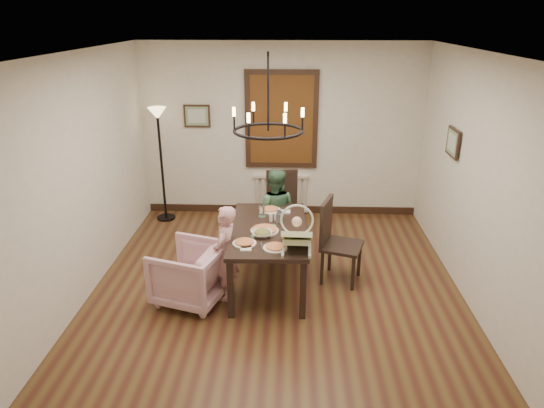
# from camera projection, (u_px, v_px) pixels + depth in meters

# --- Properties ---
(room_shell) EXTENTS (4.51, 5.00, 2.81)m
(room_shell) POSITION_uv_depth(u_px,v_px,m) (278.00, 172.00, 5.82)
(room_shell) COLOR brown
(room_shell) RESTS_ON ground
(dining_table) EXTENTS (0.94, 1.64, 0.76)m
(dining_table) POSITION_uv_depth(u_px,v_px,m) (269.00, 234.00, 5.88)
(dining_table) COLOR black
(dining_table) RESTS_ON room_shell
(chair_far) EXTENTS (0.54, 0.54, 1.05)m
(chair_far) POSITION_uv_depth(u_px,v_px,m) (284.00, 208.00, 7.07)
(chair_far) COLOR black
(chair_far) RESTS_ON room_shell
(chair_right) EXTENTS (0.60, 0.60, 1.08)m
(chair_right) POSITION_uv_depth(u_px,v_px,m) (342.00, 241.00, 6.00)
(chair_right) COLOR black
(chair_right) RESTS_ON room_shell
(armchair) EXTENTS (0.96, 0.95, 0.70)m
(armchair) POSITION_uv_depth(u_px,v_px,m) (190.00, 273.00, 5.65)
(armchair) COLOR beige
(armchair) RESTS_ON room_shell
(elderly_woman) EXTENTS (0.30, 0.39, 0.96)m
(elderly_woman) POSITION_uv_depth(u_px,v_px,m) (226.00, 261.00, 5.66)
(elderly_woman) COLOR #CB8F94
(elderly_woman) RESTS_ON room_shell
(seated_man) EXTENTS (0.54, 0.44, 1.02)m
(seated_man) POSITION_uv_depth(u_px,v_px,m) (275.00, 218.00, 6.76)
(seated_man) COLOR #416D4B
(seated_man) RESTS_ON room_shell
(baby_bouncer) EXTENTS (0.40, 0.54, 0.35)m
(baby_bouncer) POSITION_uv_depth(u_px,v_px,m) (297.00, 234.00, 5.28)
(baby_bouncer) COLOR beige
(baby_bouncer) RESTS_ON dining_table
(salad_bowl) EXTENTS (0.28, 0.28, 0.07)m
(salad_bowl) POSITION_uv_depth(u_px,v_px,m) (262.00, 234.00, 5.62)
(salad_bowl) COLOR white
(salad_bowl) RESTS_ON dining_table
(pizza_platter) EXTENTS (0.33, 0.33, 0.04)m
(pizza_platter) POSITION_uv_depth(u_px,v_px,m) (265.00, 230.00, 5.74)
(pizza_platter) COLOR tan
(pizza_platter) RESTS_ON dining_table
(drinking_glass) EXTENTS (0.07, 0.07, 0.13)m
(drinking_glass) POSITION_uv_depth(u_px,v_px,m) (279.00, 218.00, 5.97)
(drinking_glass) COLOR silver
(drinking_glass) RESTS_ON dining_table
(window_blinds) EXTENTS (1.00, 0.03, 1.40)m
(window_blinds) POSITION_uv_depth(u_px,v_px,m) (281.00, 120.00, 7.69)
(window_blinds) COLOR brown
(window_blinds) RESTS_ON room_shell
(radiator) EXTENTS (0.92, 0.12, 0.62)m
(radiator) POSITION_uv_depth(u_px,v_px,m) (281.00, 193.00, 8.16)
(radiator) COLOR silver
(radiator) RESTS_ON room_shell
(picture_back) EXTENTS (0.42, 0.03, 0.36)m
(picture_back) POSITION_uv_depth(u_px,v_px,m) (197.00, 116.00, 7.73)
(picture_back) COLOR black
(picture_back) RESTS_ON room_shell
(picture_right) EXTENTS (0.03, 0.42, 0.36)m
(picture_right) POSITION_uv_depth(u_px,v_px,m) (453.00, 142.00, 6.14)
(picture_right) COLOR black
(picture_right) RESTS_ON room_shell
(floor_lamp) EXTENTS (0.30, 0.30, 1.80)m
(floor_lamp) POSITION_uv_depth(u_px,v_px,m) (162.00, 166.00, 7.73)
(floor_lamp) COLOR black
(floor_lamp) RESTS_ON room_shell
(chandelier) EXTENTS (0.80, 0.80, 0.04)m
(chandelier) POSITION_uv_depth(u_px,v_px,m) (268.00, 131.00, 5.42)
(chandelier) COLOR black
(chandelier) RESTS_ON room_shell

